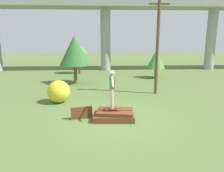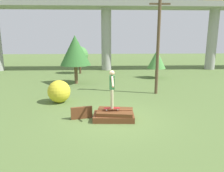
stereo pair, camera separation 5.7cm
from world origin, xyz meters
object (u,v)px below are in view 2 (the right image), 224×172
object	(u,v)px
skateboard	(112,108)
tree_behind_left	(80,55)
bush_yellow_flowering	(59,91)
tree_behind_right	(157,59)
tree_mid_back	(75,51)
utility_pole	(158,44)
skater	(112,86)

from	to	relation	value
skateboard	tree_behind_left	xyz separation A→B (m)	(-2.69, 13.04, 1.36)
skateboard	bush_yellow_flowering	bearing A→B (deg)	135.66
tree_behind_left	tree_behind_right	size ratio (longest dim) A/B	1.08
tree_behind_right	tree_mid_back	distance (m)	7.44
tree_behind_right	tree_mid_back	size ratio (longest dim) A/B	0.67
utility_pole	skater	bearing A→B (deg)	-124.45
skater	tree_behind_left	world-z (taller)	tree_behind_left
skateboard	tree_behind_right	distance (m)	11.24
skater	utility_pole	size ratio (longest dim) A/B	0.27
bush_yellow_flowering	utility_pole	bearing A→B (deg)	16.18
skater	bush_yellow_flowering	world-z (taller)	skater
tree_behind_left	bush_yellow_flowering	size ratio (longest dim) A/B	2.15
utility_pole	tree_behind_left	distance (m)	10.36
skateboard	tree_behind_left	world-z (taller)	tree_behind_left
skater	bush_yellow_flowering	xyz separation A→B (m)	(-2.91, 2.84, -0.92)
skateboard	utility_pole	bearing A→B (deg)	55.55
skater	tree_mid_back	distance (m)	8.53
tree_behind_right	tree_behind_left	bearing A→B (deg)	158.61
skater	utility_pole	distance (m)	5.83
tree_behind_left	tree_mid_back	xyz separation A→B (m)	(0.16, -4.97, 0.75)
skateboard	tree_mid_back	distance (m)	8.72
skater	tree_behind_right	distance (m)	11.18
tree_behind_left	tree_mid_back	bearing A→B (deg)	-88.20
skater	bush_yellow_flowering	size ratio (longest dim) A/B	1.33
utility_pole	tree_mid_back	world-z (taller)	utility_pole
utility_pole	tree_mid_back	bearing A→B (deg)	148.57
utility_pole	tree_behind_left	xyz separation A→B (m)	(-5.84, 8.44, -1.37)
tree_mid_back	bush_yellow_flowering	world-z (taller)	tree_mid_back
tree_mid_back	bush_yellow_flowering	distance (m)	5.62
skateboard	tree_mid_back	xyz separation A→B (m)	(-2.53, 8.07, 2.11)
utility_pole	tree_behind_left	bearing A→B (deg)	124.67
skater	tree_behind_right	size ratio (longest dim) A/B	0.67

